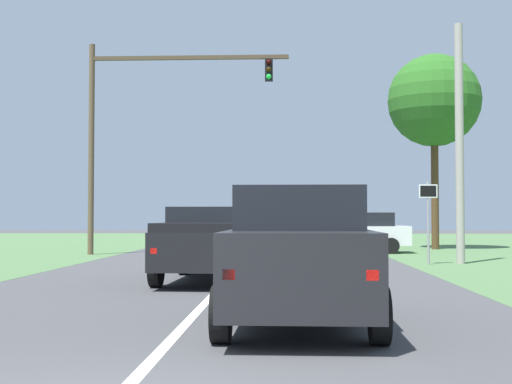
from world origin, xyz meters
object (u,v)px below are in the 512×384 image
Objects in this scene: traffic_light at (140,115)px; keep_moving_sign at (428,211)px; crossing_suv_far at (356,232)px; pickup_truck_lead at (210,242)px; utility_pole_right at (460,143)px; red_suv_near at (299,253)px; oak_tree_right at (434,101)px.

traffic_light reaches higher than keep_moving_sign.
pickup_truck_lead is at bearing -110.11° from crossing_suv_far.
crossing_suv_far is 0.57× the size of utility_pole_right.
red_suv_near is at bearing -109.21° from keep_moving_sign.
pickup_truck_lead is 1.19× the size of crossing_suv_far.
traffic_light is 12.65m from keep_moving_sign.
red_suv_near reaches higher than crossing_suv_far.
traffic_light reaches higher than red_suv_near.
traffic_light is at bearing 108.80° from red_suv_near.
traffic_light is (-4.16, 11.48, 4.83)m from pickup_truck_lead.
pickup_truck_lead is 13.13m from traffic_light.
traffic_light is at bearing 153.15° from keep_moving_sign.
pickup_truck_lead is 0.59× the size of oak_tree_right.
utility_pole_right is (11.85, -4.94, -1.73)m from traffic_light.
red_suv_near is 7.09m from pickup_truck_lead.
oak_tree_right is 1.16× the size of utility_pole_right.
red_suv_near is at bearing -73.16° from pickup_truck_lead.
oak_tree_right reaches higher than red_suv_near.
pickup_truck_lead is 2.00× the size of keep_moving_sign.
pickup_truck_lead is at bearing 106.84° from red_suv_near.
traffic_light is at bearing 157.37° from utility_pole_right.
traffic_light reaches higher than crossing_suv_far.
pickup_truck_lead is 20.00m from oak_tree_right.
traffic_light is 3.17× the size of keep_moving_sign.
red_suv_near is 1.69× the size of keep_moving_sign.
oak_tree_right reaches higher than crossing_suv_far.
pickup_truck_lead reaches higher than crossing_suv_far.
utility_pole_right is (1.16, 0.47, 2.28)m from keep_moving_sign.
keep_moving_sign is at bearing 70.79° from red_suv_near.
keep_moving_sign is at bearing 42.88° from pickup_truck_lead.
pickup_truck_lead is 14.23m from crossing_suv_far.
utility_pole_right reaches higher than pickup_truck_lead.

